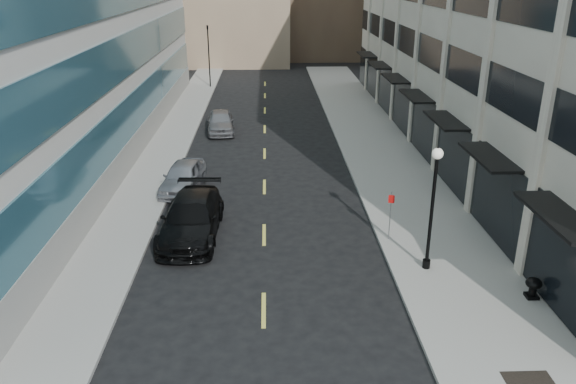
{
  "coord_description": "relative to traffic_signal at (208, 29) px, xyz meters",
  "views": [
    {
      "loc": [
        0.23,
        -8.76,
        11.08
      ],
      "look_at": [
        1.03,
        12.65,
        2.59
      ],
      "focal_mm": 35.0,
      "sensor_mm": 36.0,
      "label": 1
    }
  ],
  "objects": [
    {
      "name": "road_centerline",
      "position": [
        5.5,
        -31.0,
        -5.71
      ],
      "size": [
        0.15,
        68.2,
        0.01
      ],
      "color": "#D8CC4C",
      "rests_on": "ground"
    },
    {
      "name": "sidewalk_right",
      "position": [
        13.0,
        -28.0,
        -5.64
      ],
      "size": [
        5.0,
        80.0,
        0.15
      ],
      "primitive_type": "cube",
      "color": "gray",
      "rests_on": "ground"
    },
    {
      "name": "sidewalk_left",
      "position": [
        -1.0,
        -28.0,
        -5.64
      ],
      "size": [
        3.0,
        80.0,
        0.15
      ],
      "primitive_type": "cube",
      "color": "gray",
      "rests_on": "ground"
    },
    {
      "name": "car_black_pickup",
      "position": [
        2.3,
        -34.0,
        -4.84
      ],
      "size": [
        2.65,
        6.13,
        1.76
      ],
      "primitive_type": "imported",
      "rotation": [
        0.0,
        0.0,
        -0.03
      ],
      "color": "black",
      "rests_on": "ground"
    },
    {
      "name": "grate_far",
      "position": [
        13.1,
        -44.2,
        -5.56
      ],
      "size": [
        1.4,
        1.0,
        0.01
      ],
      "primitive_type": "cube",
      "color": "black",
      "rests_on": "sidewalk_right"
    },
    {
      "name": "sign_post",
      "position": [
        10.93,
        -34.95,
        -4.12
      ],
      "size": [
        0.26,
        0.1,
        2.22
      ],
      "rotation": [
        0.0,
        0.0,
        -0.27
      ],
      "color": "slate",
      "rests_on": "sidewalk_right"
    },
    {
      "name": "urn_planter",
      "position": [
        15.1,
        -39.79,
        -5.09
      ],
      "size": [
        0.57,
        0.57,
        0.79
      ],
      "rotation": [
        0.0,
        0.0,
        -0.01
      ],
      "color": "black",
      "rests_on": "sidewalk_right"
    },
    {
      "name": "car_grey_sedan",
      "position": [
        2.3,
        -16.74,
        -4.92
      ],
      "size": [
        2.28,
        4.84,
        1.6
      ],
      "primitive_type": "imported",
      "rotation": [
        0.0,
        0.0,
        0.08
      ],
      "color": "slate",
      "rests_on": "ground"
    },
    {
      "name": "building_right",
      "position": [
        22.44,
        -21.01,
        3.28
      ],
      "size": [
        15.3,
        46.5,
        18.25
      ],
      "color": "beige",
      "rests_on": "ground"
    },
    {
      "name": "car_silver_sedan",
      "position": [
        1.16,
        -28.34,
        -4.94
      ],
      "size": [
        2.4,
        4.77,
        1.56
      ],
      "primitive_type": "imported",
      "rotation": [
        0.0,
        0.0,
        -0.13
      ],
      "color": "gray",
      "rests_on": "ground"
    },
    {
      "name": "lamppost",
      "position": [
        11.9,
        -37.5,
        -2.61
      ],
      "size": [
        0.42,
        0.42,
        5.04
      ],
      "color": "black",
      "rests_on": "sidewalk_right"
    },
    {
      "name": "traffic_signal",
      "position": [
        0.0,
        0.0,
        0.0
      ],
      "size": [
        0.66,
        0.66,
        6.98
      ],
      "color": "black",
      "rests_on": "ground"
    }
  ]
}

